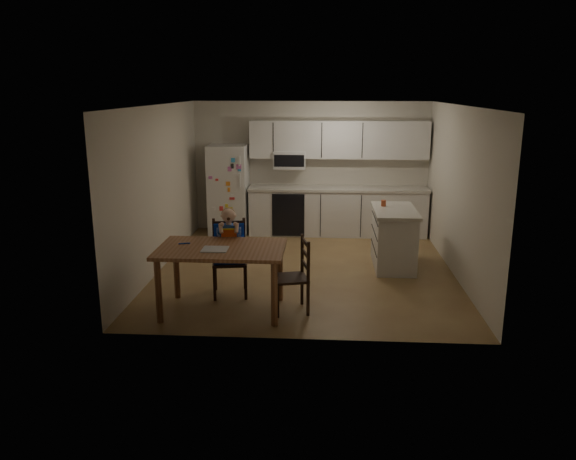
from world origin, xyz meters
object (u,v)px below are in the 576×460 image
(chair_booster, at_px, (229,242))
(dining_table, at_px, (222,256))
(kitchen_island, at_px, (394,238))
(refrigerator, at_px, (229,190))
(chair_side, at_px, (298,270))
(red_cup, at_px, (384,203))

(chair_booster, bearing_deg, dining_table, -98.80)
(kitchen_island, bearing_deg, dining_table, -139.65)
(refrigerator, distance_m, kitchen_island, 3.50)
(kitchen_island, bearing_deg, refrigerator, 147.18)
(refrigerator, relative_size, dining_table, 1.09)
(kitchen_island, bearing_deg, chair_side, -126.23)
(refrigerator, bearing_deg, red_cup, -31.02)
(kitchen_island, height_order, chair_booster, chair_booster)
(refrigerator, bearing_deg, chair_booster, -80.28)
(kitchen_island, relative_size, red_cup, 12.76)
(refrigerator, relative_size, kitchen_island, 1.36)
(kitchen_island, distance_m, dining_table, 3.10)
(kitchen_island, xyz_separation_m, red_cup, (-0.16, 0.22, 0.51))
(refrigerator, height_order, chair_booster, refrigerator)
(dining_table, bearing_deg, refrigerator, 98.31)
(red_cup, relative_size, chair_booster, 0.08)
(refrigerator, height_order, kitchen_island, refrigerator)
(refrigerator, distance_m, red_cup, 3.23)
(dining_table, distance_m, chair_booster, 0.62)
(kitchen_island, height_order, red_cup, red_cup)
(chair_side, bearing_deg, chair_booster, -133.73)
(dining_table, bearing_deg, chair_side, 4.41)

